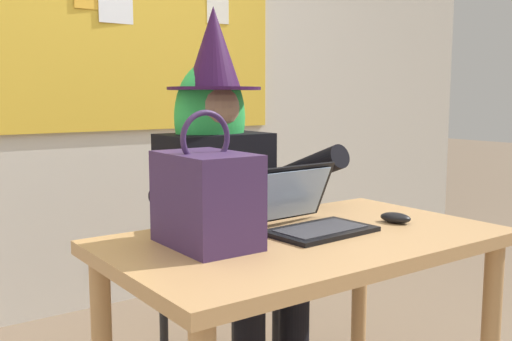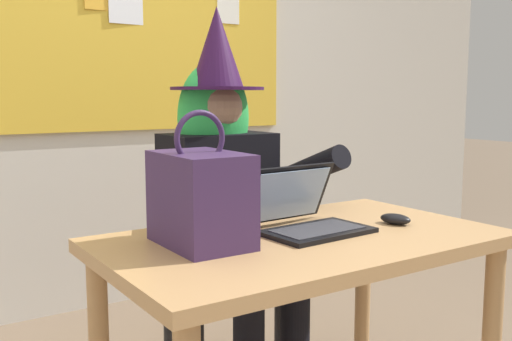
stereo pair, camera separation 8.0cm
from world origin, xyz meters
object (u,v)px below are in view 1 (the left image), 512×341
laptop (308,216)px  chair_at_desk (209,246)px  desk_main (306,268)px  handbag (206,198)px  person_costumed (223,181)px  computer_mouse (395,218)px

laptop → chair_at_desk: bearing=83.2°
laptop → desk_main: bearing=-139.2°
handbag → person_costumed: bearing=53.3°
computer_mouse → handbag: bearing=154.0°
desk_main → handbag: 0.39m
desk_main → handbag: (-0.30, 0.07, 0.24)m
person_costumed → laptop: size_ratio=4.32×
person_costumed → laptop: (-0.03, -0.54, -0.04)m
desk_main → handbag: bearing=166.7°
person_costumed → computer_mouse: size_ratio=14.20×
chair_at_desk → laptop: 0.71m
person_costumed → computer_mouse: person_costumed is taller
handbag → computer_mouse: bearing=-10.0°
desk_main → chair_at_desk: 0.72m
chair_at_desk → handbag: size_ratio=2.43×
person_costumed → chair_at_desk: bearing=176.6°
chair_at_desk → computer_mouse: 0.83m
desk_main → person_costumed: size_ratio=0.81×
laptop → computer_mouse: bearing=-20.4°
chair_at_desk → person_costumed: (-0.01, -0.12, 0.29)m
person_costumed → laptop: 0.54m
chair_at_desk → computer_mouse: bearing=24.1°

